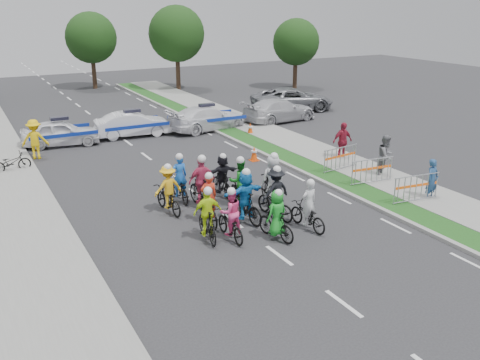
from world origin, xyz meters
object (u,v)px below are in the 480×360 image
rider_0 (308,212)px  rider_3 (207,220)px  marshal_hiviz (35,139)px  barrier_0 (416,189)px  cone_0 (254,154)px  civilian_sedan (279,110)px  rider_9 (202,188)px  spectator_0 (432,180)px  barrier_2 (340,160)px  tree_1 (177,34)px  rider_5 (245,200)px  spectator_1 (386,156)px  parked_bike (11,163)px  rider_7 (272,185)px  rider_4 (275,197)px  tree_4 (91,38)px  spectator_2 (342,141)px  rider_8 (239,188)px  cone_1 (250,129)px  rider_10 (168,193)px  rider_11 (222,178)px  rider_2 (230,220)px  rider_12 (179,185)px  rider_1 (276,219)px  police_car_1 (133,124)px  civilian_suv (292,99)px  rider_6 (208,206)px  police_car_2 (207,118)px  tree_2 (296,42)px  barrier_1 (372,172)px  police_car_0 (61,133)px

rider_0 → rider_3: bearing=-17.9°
marshal_hiviz → barrier_0: size_ratio=0.95×
cone_0 → civilian_sedan: bearing=49.9°
rider_9 → spectator_0: size_ratio=1.26×
rider_9 → spectator_0: 8.60m
civilian_sedan → barrier_2: size_ratio=2.43×
tree_1 → rider_3: bearing=-110.4°
rider_5 → spectator_0: size_ratio=1.20×
spectator_1 → parked_bike: size_ratio=1.11×
rider_7 → tree_1: bearing=-97.7°
rider_4 → tree_4: (1.56, 31.44, 3.45)m
spectator_2 → rider_8: bearing=-155.9°
cone_1 → tree_1: 17.31m
spectator_1 → tree_1: 26.15m
rider_0 → rider_10: 4.98m
rider_0 → rider_11: rider_0 is taller
cone_1 → tree_1: (2.45, 16.61, 4.20)m
rider_2 → cone_0: (4.97, 7.18, -0.31)m
tree_4 → rider_12: bearing=-97.7°
marshal_hiviz → rider_1: bearing=131.1°
rider_10 → police_car_1: size_ratio=0.45×
rider_9 → tree_4: tree_4 is taller
rider_8 → civilian_sedan: rider_8 is taller
rider_8 → spectator_0: rider_8 is taller
rider_7 → barrier_0: (4.72, -2.40, -0.22)m
rider_8 → civilian_suv: rider_8 is taller
rider_5 → rider_6: size_ratio=1.05×
barrier_2 → parked_bike: size_ratio=1.20×
rider_8 → police_car_1: size_ratio=0.48×
police_car_2 → spectator_1: (2.96, -11.49, 0.23)m
marshal_hiviz → barrier_2: marshal_hiviz is taller
rider_4 → civilian_sedan: size_ratio=0.40×
barrier_0 → cone_0: 8.08m
rider_11 → rider_12: (-1.62, 0.35, -0.12)m
rider_5 → rider_8: rider_5 is taller
barrier_2 → tree_2: size_ratio=0.35×
rider_5 → police_car_2: rider_5 is taller
rider_6 → rider_12: rider_12 is taller
rider_3 → tree_2: size_ratio=0.31×
rider_0 → rider_12: size_ratio=0.95×
cone_0 → tree_4: bearing=92.8°
rider_8 → rider_11: rider_8 is taller
rider_3 → rider_12: size_ratio=0.97×
rider_1 → spectator_0: (6.96, 0.17, 0.14)m
rider_6 → cone_0: bearing=-124.2°
police_car_1 → barrier_1: police_car_1 is taller
barrier_1 → police_car_2: bearing=98.4°
spectator_1 → barrier_0: size_ratio=0.92×
rider_2 → police_car_0: 14.53m
rider_4 → rider_5: size_ratio=1.00×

